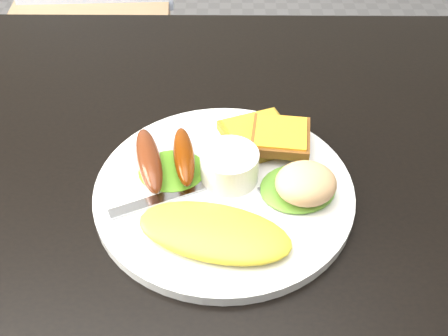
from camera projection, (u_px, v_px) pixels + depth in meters
The scene contains 13 objects.
dining_table at pixel (149, 184), 0.64m from camera, with size 1.20×0.80×0.04m, color black.
dining_chair at pixel (83, 44), 1.43m from camera, with size 0.46×0.46×0.06m, color tan.
plate at pixel (224, 190), 0.60m from camera, with size 0.30×0.30×0.01m, color white.
lettuce_left at pixel (172, 170), 0.61m from camera, with size 0.08×0.07×0.01m, color #61A31C.
lettuce_right at pixel (298, 188), 0.59m from camera, with size 0.09×0.08×0.01m, color #4D9938.
omelette at pixel (214, 232), 0.53m from camera, with size 0.16×0.08×0.02m, color yellow.
sausage_a at pixel (149, 160), 0.60m from camera, with size 0.03×0.11×0.03m, color maroon.
sausage_b at pixel (184, 156), 0.60m from camera, with size 0.02×0.10×0.02m, color #6C2206.
ramekin at pixel (229, 167), 0.59m from camera, with size 0.07×0.07×0.04m, color white.
toast_a at pixel (258, 137), 0.65m from camera, with size 0.08×0.08×0.01m, color olive.
toast_b at pixel (281, 137), 0.63m from camera, with size 0.07×0.07×0.01m, color brown.
potato_salad at pixel (306, 183), 0.57m from camera, with size 0.07×0.06×0.04m, color beige.
fork at pixel (184, 192), 0.59m from camera, with size 0.17×0.01×0.00m, color #ADAFB7.
Camera 1 is at (0.10, -0.45, 1.19)m, focal length 42.00 mm.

